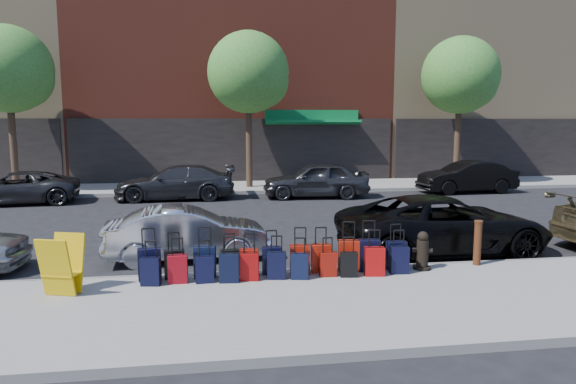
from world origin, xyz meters
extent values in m
plane|color=black|center=(0.00, 0.00, 0.00)|extent=(120.00, 120.00, 0.00)
cube|color=gray|center=(0.00, -6.50, 0.07)|extent=(60.00, 4.00, 0.15)
cube|color=gray|center=(0.00, 10.00, 0.07)|extent=(60.00, 4.00, 0.15)
cube|color=gray|center=(0.00, -4.48, 0.07)|extent=(60.00, 0.08, 0.15)
cube|color=gray|center=(0.00, 7.98, 0.07)|extent=(60.00, 0.08, 0.15)
cube|color=maroon|center=(0.00, 18.00, 10.00)|extent=(17.00, 12.00, 20.00)
cube|color=black|center=(0.00, 11.95, 1.70)|extent=(16.66, 0.15, 3.40)
cube|color=#0B6932|center=(4.00, 11.60, 3.20)|extent=(5.00, 0.91, 0.27)
cube|color=#0B6932|center=(4.00, 11.90, 3.55)|extent=(5.00, 0.10, 0.60)
cube|color=tan|center=(16.00, 18.00, 9.00)|extent=(15.00, 12.00, 18.00)
cube|color=black|center=(16.00, 11.95, 1.70)|extent=(14.70, 0.15, 3.40)
cylinder|color=black|center=(-10.00, 9.50, 2.55)|extent=(0.30, 0.30, 4.80)
sphere|color=#2E7025|center=(-10.00, 9.50, 5.52)|extent=(3.80, 3.80, 3.80)
sphere|color=#2E7025|center=(-9.40, 9.50, 5.14)|extent=(2.58, 2.58, 2.58)
cylinder|color=black|center=(0.50, 9.50, 2.55)|extent=(0.30, 0.30, 4.80)
sphere|color=#2E7025|center=(0.50, 9.50, 5.52)|extent=(3.80, 3.80, 3.80)
sphere|color=#2E7025|center=(1.10, 9.50, 5.14)|extent=(2.58, 2.58, 2.58)
cylinder|color=black|center=(11.00, 9.50, 2.55)|extent=(0.30, 0.30, 4.80)
sphere|color=#2E7025|center=(11.00, 9.50, 5.52)|extent=(3.80, 3.80, 3.80)
sphere|color=#2E7025|center=(11.60, 9.50, 5.14)|extent=(2.58, 2.58, 2.58)
cube|color=black|center=(-2.50, -4.82, 0.47)|extent=(0.46, 0.30, 0.65)
cylinder|color=black|center=(-2.50, -4.82, 1.17)|extent=(0.24, 0.07, 0.03)
cube|color=black|center=(-2.03, -4.75, 0.44)|extent=(0.41, 0.26, 0.58)
cylinder|color=black|center=(-2.03, -4.75, 1.07)|extent=(0.22, 0.06, 0.03)
cube|color=black|center=(-1.43, -4.79, 0.47)|extent=(0.45, 0.28, 0.64)
cylinder|color=black|center=(-1.43, -4.79, 1.16)|extent=(0.24, 0.06, 0.03)
cube|color=black|center=(-0.93, -4.75, 0.42)|extent=(0.38, 0.23, 0.54)
cylinder|color=black|center=(-0.93, -4.75, 1.01)|extent=(0.20, 0.05, 0.03)
cube|color=#B0160B|center=(-0.53, -4.76, 0.42)|extent=(0.37, 0.22, 0.54)
cylinder|color=black|center=(-0.53, -4.76, 1.00)|extent=(0.20, 0.05, 0.03)
cube|color=black|center=(-0.07, -4.76, 0.43)|extent=(0.39, 0.22, 0.56)
cylinder|color=black|center=(-0.07, -4.76, 1.04)|extent=(0.21, 0.04, 0.03)
cube|color=#961609|center=(0.51, -4.85, 0.45)|extent=(0.43, 0.28, 0.60)
cylinder|color=black|center=(0.51, -4.85, 1.11)|extent=(0.23, 0.07, 0.03)
cube|color=#9C190A|center=(0.96, -4.78, 0.44)|extent=(0.41, 0.25, 0.59)
cylinder|color=black|center=(0.96, -4.78, 1.08)|extent=(0.22, 0.05, 0.03)
cube|color=#9E1B0A|center=(1.55, -4.77, 0.47)|extent=(0.47, 0.31, 0.65)
cylinder|color=black|center=(1.55, -4.77, 1.18)|extent=(0.24, 0.07, 0.03)
cube|color=black|center=(1.97, -4.82, 0.48)|extent=(0.46, 0.29, 0.66)
cylinder|color=black|center=(1.97, -4.82, 1.20)|extent=(0.25, 0.06, 0.03)
cube|color=black|center=(2.58, -4.80, 0.45)|extent=(0.41, 0.25, 0.60)
cylinder|color=black|center=(2.58, -4.80, 1.10)|extent=(0.23, 0.05, 0.03)
cube|color=black|center=(-2.45, -5.15, 0.42)|extent=(0.39, 0.26, 0.53)
cylinder|color=black|center=(-2.45, -5.15, 1.00)|extent=(0.21, 0.06, 0.03)
cube|color=maroon|center=(-1.94, -5.07, 0.42)|extent=(0.37, 0.22, 0.55)
cylinder|color=black|center=(-1.94, -5.07, 1.02)|extent=(0.21, 0.03, 0.03)
cube|color=black|center=(-1.43, -5.13, 0.41)|extent=(0.36, 0.23, 0.52)
cylinder|color=black|center=(-1.43, -5.13, 0.97)|extent=(0.20, 0.05, 0.03)
cube|color=black|center=(-0.96, -5.17, 0.43)|extent=(0.40, 0.25, 0.56)
cylinder|color=black|center=(-0.96, -5.17, 1.04)|extent=(0.21, 0.05, 0.03)
cube|color=#900909|center=(-0.56, -5.10, 0.42)|extent=(0.39, 0.26, 0.54)
cylinder|color=black|center=(-0.56, -5.10, 1.01)|extent=(0.21, 0.06, 0.03)
cube|color=black|center=(-0.01, -5.09, 0.42)|extent=(0.39, 0.26, 0.54)
cylinder|color=black|center=(-0.01, -5.09, 1.00)|extent=(0.21, 0.06, 0.03)
cube|color=black|center=(0.44, -5.17, 0.41)|extent=(0.38, 0.26, 0.51)
cylinder|color=black|center=(0.44, -5.17, 0.97)|extent=(0.20, 0.07, 0.03)
cube|color=maroon|center=(1.04, -5.07, 0.40)|extent=(0.34, 0.20, 0.49)
cylinder|color=black|center=(1.04, -5.07, 0.93)|extent=(0.19, 0.04, 0.03)
cube|color=black|center=(1.45, -5.17, 0.40)|extent=(0.36, 0.24, 0.50)
cylinder|color=black|center=(1.45, -5.17, 0.95)|extent=(0.19, 0.06, 0.03)
cube|color=#AE0B0B|center=(1.98, -5.16, 0.44)|extent=(0.42, 0.28, 0.58)
cylinder|color=black|center=(1.98, -5.16, 1.07)|extent=(0.22, 0.06, 0.03)
cube|color=black|center=(2.53, -5.09, 0.43)|extent=(0.39, 0.24, 0.56)
cylinder|color=black|center=(2.53, -5.09, 1.04)|extent=(0.21, 0.05, 0.03)
cylinder|color=black|center=(3.12, -4.89, 0.18)|extent=(0.37, 0.37, 0.06)
cylinder|color=black|center=(3.12, -4.89, 0.50)|extent=(0.24, 0.24, 0.57)
sphere|color=black|center=(3.12, -4.89, 0.85)|extent=(0.22, 0.22, 0.22)
cylinder|color=black|center=(3.12, -4.89, 0.56)|extent=(0.42, 0.20, 0.10)
cylinder|color=#38190C|center=(4.44, -4.74, 0.63)|extent=(0.16, 0.16, 0.96)
cylinder|color=#38190C|center=(4.44, -4.74, 1.11)|extent=(0.18, 0.18, 0.04)
cube|color=gold|center=(-4.02, -5.63, 0.69)|extent=(0.65, 0.44, 1.07)
cube|color=gold|center=(-3.90, -5.26, 0.69)|extent=(0.65, 0.44, 1.07)
cube|color=gold|center=(-3.96, -5.45, 0.53)|extent=(0.69, 0.55, 0.02)
imported|color=silver|center=(-1.86, -2.81, 0.63)|extent=(3.93, 1.68, 1.26)
imported|color=black|center=(4.40, -3.15, 0.72)|extent=(5.33, 2.66, 1.45)
imported|color=#2D2E30|center=(-8.95, 6.57, 0.65)|extent=(4.88, 2.69, 1.29)
imported|color=#2F2F32|center=(-2.80, 6.87, 0.72)|extent=(4.95, 2.02, 1.43)
imported|color=#323235|center=(3.14, 6.55, 0.77)|extent=(4.64, 2.15, 1.54)
imported|color=black|center=(10.29, 6.99, 0.73)|extent=(4.48, 1.76, 1.45)
camera|label=1|loc=(-1.23, -14.92, 3.27)|focal=32.00mm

